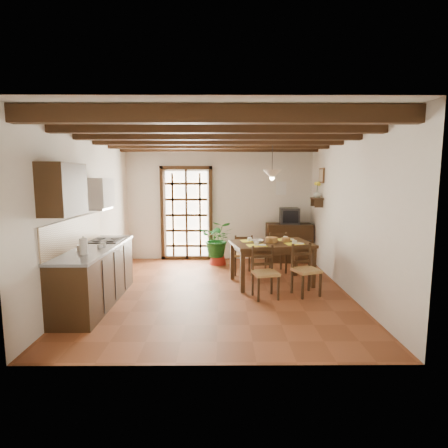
{
  "coord_description": "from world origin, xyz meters",
  "views": [
    {
      "loc": [
        0.06,
        -6.02,
        2.0
      ],
      "look_at": [
        0.1,
        0.4,
        1.15
      ],
      "focal_mm": 28.0,
      "sensor_mm": 36.0,
      "label": 1
    }
  ],
  "objects_px": {
    "kitchen_counter": "(96,274)",
    "chair_near_left": "(265,282)",
    "crt_tv": "(289,216)",
    "pendant_lamp": "(272,174)",
    "chair_near_right": "(306,279)",
    "dining_table": "(271,248)",
    "chair_far_left": "(243,261)",
    "sideboard": "(289,243)",
    "chair_far_right": "(276,259)",
    "potted_plant": "(218,240)"
  },
  "relations": [
    {
      "from": "kitchen_counter",
      "to": "chair_near_left",
      "type": "relative_size",
      "value": 2.61
    },
    {
      "from": "crt_tv",
      "to": "kitchen_counter",
      "type": "bearing_deg",
      "value": -139.12
    },
    {
      "from": "pendant_lamp",
      "to": "kitchen_counter",
      "type": "bearing_deg",
      "value": -158.79
    },
    {
      "from": "chair_near_left",
      "to": "chair_near_right",
      "type": "xyz_separation_m",
      "value": [
        0.71,
        0.14,
        0.0
      ]
    },
    {
      "from": "kitchen_counter",
      "to": "dining_table",
      "type": "distance_m",
      "value": 3.14
    },
    {
      "from": "chair_far_left",
      "to": "pendant_lamp",
      "type": "distance_m",
      "value": 1.96
    },
    {
      "from": "sideboard",
      "to": "crt_tv",
      "type": "relative_size",
      "value": 2.35
    },
    {
      "from": "dining_table",
      "to": "crt_tv",
      "type": "bearing_deg",
      "value": 58.16
    },
    {
      "from": "kitchen_counter",
      "to": "sideboard",
      "type": "height_order",
      "value": "kitchen_counter"
    },
    {
      "from": "chair_near_left",
      "to": "sideboard",
      "type": "relative_size",
      "value": 0.8
    },
    {
      "from": "chair_far_left",
      "to": "crt_tv",
      "type": "bearing_deg",
      "value": -140.77
    },
    {
      "from": "chair_near_left",
      "to": "pendant_lamp",
      "type": "bearing_deg",
      "value": 64.72
    },
    {
      "from": "chair_far_right",
      "to": "sideboard",
      "type": "bearing_deg",
      "value": -123.96
    },
    {
      "from": "crt_tv",
      "to": "potted_plant",
      "type": "bearing_deg",
      "value": -167.69
    },
    {
      "from": "chair_far_left",
      "to": "potted_plant",
      "type": "distance_m",
      "value": 1.03
    },
    {
      "from": "dining_table",
      "to": "chair_far_left",
      "type": "relative_size",
      "value": 1.91
    },
    {
      "from": "dining_table",
      "to": "pendant_lamp",
      "type": "relative_size",
      "value": 1.91
    },
    {
      "from": "kitchen_counter",
      "to": "dining_table",
      "type": "xyz_separation_m",
      "value": [
        2.95,
        1.05,
        0.22
      ]
    },
    {
      "from": "dining_table",
      "to": "chair_near_right",
      "type": "distance_m",
      "value": 0.93
    },
    {
      "from": "chair_near_right",
      "to": "crt_tv",
      "type": "bearing_deg",
      "value": 65.46
    },
    {
      "from": "dining_table",
      "to": "chair_near_left",
      "type": "height_order",
      "value": "chair_near_left"
    },
    {
      "from": "kitchen_counter",
      "to": "crt_tv",
      "type": "xyz_separation_m",
      "value": [
        3.62,
        2.82,
        0.63
      ]
    },
    {
      "from": "sideboard",
      "to": "kitchen_counter",
      "type": "bearing_deg",
      "value": -141.04
    },
    {
      "from": "chair_near_right",
      "to": "pendant_lamp",
      "type": "distance_m",
      "value": 2.02
    },
    {
      "from": "chair_near_right",
      "to": "chair_far_left",
      "type": "relative_size",
      "value": 1.04
    },
    {
      "from": "chair_near_left",
      "to": "chair_near_right",
      "type": "bearing_deg",
      "value": -0.83
    },
    {
      "from": "dining_table",
      "to": "chair_near_left",
      "type": "relative_size",
      "value": 1.87
    },
    {
      "from": "dining_table",
      "to": "sideboard",
      "type": "bearing_deg",
      "value": 58.22
    },
    {
      "from": "crt_tv",
      "to": "chair_far_left",
      "type": "bearing_deg",
      "value": -133.62
    },
    {
      "from": "chair_far_left",
      "to": "sideboard",
      "type": "height_order",
      "value": "sideboard"
    },
    {
      "from": "chair_near_right",
      "to": "potted_plant",
      "type": "relative_size",
      "value": 0.4
    },
    {
      "from": "chair_near_right",
      "to": "potted_plant",
      "type": "height_order",
      "value": "potted_plant"
    },
    {
      "from": "dining_table",
      "to": "sideboard",
      "type": "distance_m",
      "value": 1.92
    },
    {
      "from": "chair_near_left",
      "to": "chair_near_right",
      "type": "distance_m",
      "value": 0.73
    },
    {
      "from": "chair_near_left",
      "to": "potted_plant",
      "type": "bearing_deg",
      "value": 97.71
    },
    {
      "from": "chair_near_left",
      "to": "chair_far_right",
      "type": "height_order",
      "value": "chair_far_right"
    },
    {
      "from": "chair_near_right",
      "to": "kitchen_counter",
      "type": "bearing_deg",
      "value": 165.78
    },
    {
      "from": "potted_plant",
      "to": "chair_near_left",
      "type": "bearing_deg",
      "value": -70.33
    },
    {
      "from": "chair_near_right",
      "to": "chair_far_left",
      "type": "xyz_separation_m",
      "value": [
        -1.0,
        1.33,
        -0.01
      ]
    },
    {
      "from": "chair_near_right",
      "to": "sideboard",
      "type": "relative_size",
      "value": 0.82
    },
    {
      "from": "dining_table",
      "to": "potted_plant",
      "type": "xyz_separation_m",
      "value": [
        -1.04,
        1.49,
        -0.12
      ]
    },
    {
      "from": "potted_plant",
      "to": "kitchen_counter",
      "type": "bearing_deg",
      "value": -127.05
    },
    {
      "from": "kitchen_counter",
      "to": "sideboard",
      "type": "distance_m",
      "value": 4.59
    },
    {
      "from": "chair_far_left",
      "to": "potted_plant",
      "type": "bearing_deg",
      "value": -61.54
    },
    {
      "from": "dining_table",
      "to": "crt_tv",
      "type": "relative_size",
      "value": 3.52
    },
    {
      "from": "chair_near_left",
      "to": "crt_tv",
      "type": "xyz_separation_m",
      "value": [
        0.88,
        2.58,
        0.83
      ]
    },
    {
      "from": "potted_plant",
      "to": "pendant_lamp",
      "type": "distance_m",
      "value": 2.3
    },
    {
      "from": "dining_table",
      "to": "chair_near_left",
      "type": "bearing_deg",
      "value": -116.03
    },
    {
      "from": "chair_far_right",
      "to": "crt_tv",
      "type": "bearing_deg",
      "value": -124.09
    },
    {
      "from": "sideboard",
      "to": "potted_plant",
      "type": "xyz_separation_m",
      "value": [
        -1.71,
        -0.29,
        0.11
      ]
    }
  ]
}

